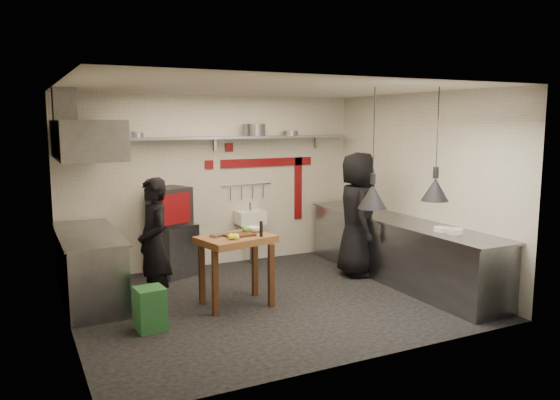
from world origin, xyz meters
name	(u,v)px	position (x,y,z in m)	size (l,w,h in m)	color
floor	(269,300)	(0.00, 0.00, 0.00)	(5.00, 5.00, 0.00)	black
ceiling	(269,88)	(0.00, 0.00, 2.80)	(5.00, 5.00, 0.00)	beige
wall_back	(215,181)	(0.00, 2.10, 1.40)	(5.00, 0.04, 2.80)	silver
wall_front	(362,224)	(0.00, -2.10, 1.40)	(5.00, 0.04, 2.80)	silver
wall_left	(65,211)	(-2.50, 0.00, 1.40)	(0.04, 4.20, 2.80)	silver
wall_right	(419,187)	(2.50, 0.00, 1.40)	(0.04, 4.20, 2.80)	silver
red_band_horiz	(267,162)	(0.95, 2.08, 1.68)	(1.70, 0.02, 0.14)	maroon
red_band_vert	(298,188)	(1.55, 2.08, 1.20)	(0.14, 0.02, 1.10)	maroon
red_tile_a	(229,147)	(0.25, 2.08, 1.95)	(0.14, 0.02, 0.14)	maroon
red_tile_b	(209,165)	(-0.10, 2.08, 1.68)	(0.14, 0.02, 0.14)	maroon
back_shelf	(218,138)	(0.00, 1.92, 2.12)	(4.60, 0.34, 0.04)	slate
shelf_bracket_left	(93,146)	(-1.90, 2.07, 2.02)	(0.04, 0.06, 0.24)	slate
shelf_bracket_mid	(215,144)	(0.00, 2.07, 2.02)	(0.04, 0.06, 0.24)	slate
shelf_bracket_right	(316,142)	(1.90, 2.07, 2.02)	(0.04, 0.06, 0.24)	slate
pan_far_left	(125,135)	(-1.46, 1.92, 2.19)	(0.30, 0.30, 0.09)	slate
pan_mid_left	(136,135)	(-1.29, 1.92, 2.18)	(0.22, 0.22, 0.07)	slate
stock_pot	(255,130)	(0.64, 1.92, 2.24)	(0.35, 0.35, 0.20)	slate
pan_right	(290,133)	(1.30, 1.92, 2.18)	(0.26, 0.26, 0.08)	slate
oven_stand	(174,250)	(-0.82, 1.74, 0.40)	(0.59, 0.53, 0.80)	slate
combi_oven	(169,206)	(-0.85, 1.79, 1.09)	(0.53, 0.50, 0.58)	black
oven_door	(176,209)	(-0.83, 1.48, 1.09)	(0.51, 0.03, 0.46)	maroon
oven_glass	(174,209)	(-0.87, 1.46, 1.09)	(0.34, 0.01, 0.34)	black
hand_sink	(250,217)	(0.55, 1.92, 0.78)	(0.46, 0.34, 0.22)	white
sink_tap	(250,207)	(0.55, 1.92, 0.96)	(0.03, 0.03, 0.14)	slate
sink_drain	(251,243)	(0.55, 1.88, 0.34)	(0.06, 0.06, 0.66)	slate
utensil_rail	(247,185)	(0.55, 2.06, 1.32)	(0.02, 0.02, 0.90)	slate
counter_right	(398,251)	(2.15, 0.00, 0.45)	(0.70, 3.80, 0.90)	slate
counter_right_top	(399,220)	(2.15, 0.00, 0.92)	(0.76, 3.90, 0.03)	slate
plate_stack	(454,231)	(2.12, -1.16, 0.96)	(0.21, 0.21, 0.07)	white
small_bowl_right	(442,229)	(2.10, -0.95, 0.96)	(0.22, 0.22, 0.05)	white
counter_left	(90,268)	(-2.15, 1.05, 0.45)	(0.70, 1.90, 0.90)	slate
counter_left_top	(88,234)	(-2.15, 1.05, 0.92)	(0.76, 2.00, 0.03)	slate
extractor_hood	(87,139)	(-2.10, 1.05, 2.15)	(0.78, 1.60, 0.50)	slate
hood_duct	(64,108)	(-2.35, 1.05, 2.55)	(0.28, 0.28, 0.50)	slate
green_bin	(150,309)	(-1.67, -0.33, 0.25)	(0.32, 0.32, 0.50)	#235B2D
prep_table	(236,271)	(-0.47, 0.02, 0.46)	(0.92, 0.64, 0.92)	brown
cutting_board	(239,235)	(-0.42, 0.03, 0.93)	(0.38, 0.27, 0.03)	#462715
pepper_mill	(261,229)	(-0.19, -0.15, 1.02)	(0.04, 0.04, 0.20)	black
lemon_a	(231,237)	(-0.60, -0.15, 0.96)	(0.08, 0.08, 0.08)	#F7FF2B
lemon_b	(236,237)	(-0.54, -0.18, 0.96)	(0.08, 0.08, 0.08)	#F7FF2B
veg_ball	(246,229)	(-0.27, 0.14, 0.97)	(0.10, 0.10, 0.10)	#5E983E
steel_tray	(219,235)	(-0.67, 0.09, 0.94)	(0.20, 0.13, 0.03)	slate
bowl	(255,229)	(-0.13, 0.17, 0.95)	(0.21, 0.21, 0.07)	white
heat_lamp_near	(374,149)	(1.09, -0.77, 2.04)	(0.37, 0.37, 1.52)	black
heat_lamp_far	(437,145)	(1.70, -1.23, 2.10)	(0.34, 0.34, 1.40)	black
chef_left	(154,245)	(-1.45, 0.32, 0.85)	(0.62, 0.40, 1.69)	black
chef_right	(357,214)	(1.75, 0.52, 0.96)	(0.94, 0.61, 1.91)	black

